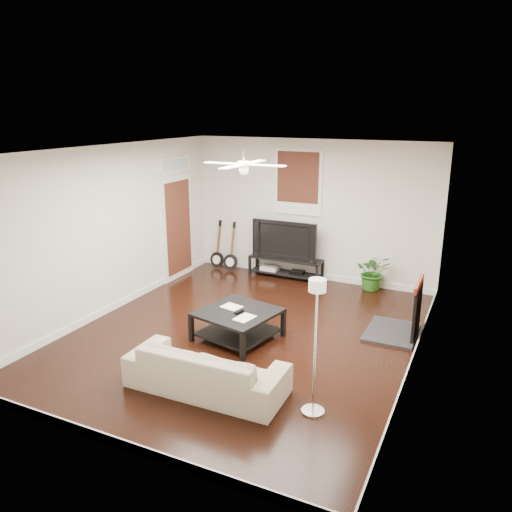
{
  "coord_description": "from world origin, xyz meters",
  "views": [
    {
      "loc": [
        3.2,
        -6.35,
        3.35
      ],
      "look_at": [
        0.0,
        0.4,
        1.15
      ],
      "focal_mm": 35.2,
      "sensor_mm": 36.0,
      "label": 1
    }
  ],
  "objects": [
    {
      "name": "tv_stand",
      "position": [
        -0.45,
        2.78,
        0.21
      ],
      "size": [
        1.52,
        0.41,
        0.43
      ],
      "primitive_type": "cube",
      "color": "black",
      "rests_on": "floor"
    },
    {
      "name": "brick_accent",
      "position": [
        2.49,
        1.0,
        1.4
      ],
      "size": [
        0.02,
        2.2,
        2.8
      ],
      "primitive_type": "cube",
      "color": "#AD5138",
      "rests_on": "floor"
    },
    {
      "name": "room",
      "position": [
        0.0,
        0.0,
        1.4
      ],
      "size": [
        5.01,
        6.01,
        2.81
      ],
      "color": "black",
      "rests_on": "ground"
    },
    {
      "name": "guitar_left",
      "position": [
        -2.05,
        2.75,
        0.53
      ],
      "size": [
        0.34,
        0.25,
        1.05
      ],
      "primitive_type": null,
      "rotation": [
        0.0,
        0.0,
        -0.08
      ],
      "color": "black",
      "rests_on": "floor"
    },
    {
      "name": "ceiling_fan",
      "position": [
        0.0,
        0.0,
        2.6
      ],
      "size": [
        1.24,
        1.24,
        0.32
      ],
      "primitive_type": null,
      "color": "white",
      "rests_on": "ceiling"
    },
    {
      "name": "tv",
      "position": [
        -0.45,
        2.8,
        0.82
      ],
      "size": [
        1.36,
        0.18,
        0.78
      ],
      "primitive_type": "imported",
      "color": "black",
      "rests_on": "tv_stand"
    },
    {
      "name": "guitar_right",
      "position": [
        -1.7,
        2.72,
        0.53
      ],
      "size": [
        0.33,
        0.24,
        1.05
      ],
      "primitive_type": null,
      "rotation": [
        0.0,
        0.0,
        0.03
      ],
      "color": "black",
      "rests_on": "floor"
    },
    {
      "name": "floor_lamp",
      "position": [
        1.64,
        -1.54,
        0.81
      ],
      "size": [
        0.27,
        0.27,
        1.62
      ],
      "primitive_type": null,
      "rotation": [
        0.0,
        0.0,
        0.02
      ],
      "color": "white",
      "rests_on": "floor"
    },
    {
      "name": "window_back",
      "position": [
        -0.3,
        2.97,
        1.95
      ],
      "size": [
        1.0,
        0.06,
        1.3
      ],
      "primitive_type": "cube",
      "color": "#38160F",
      "rests_on": "wall_back"
    },
    {
      "name": "fireplace",
      "position": [
        2.2,
        1.0,
        0.46
      ],
      "size": [
        0.8,
        1.1,
        0.92
      ],
      "primitive_type": "cube",
      "color": "black",
      "rests_on": "floor"
    },
    {
      "name": "door_left",
      "position": [
        -2.46,
        1.9,
        1.25
      ],
      "size": [
        0.08,
        1.0,
        2.5
      ],
      "primitive_type": "cube",
      "color": "white",
      "rests_on": "wall_left"
    },
    {
      "name": "coffee_table",
      "position": [
        -0.03,
        -0.18,
        0.22
      ],
      "size": [
        1.25,
        1.25,
        0.44
      ],
      "primitive_type": "cube",
      "rotation": [
        0.0,
        0.0,
        -0.21
      ],
      "color": "black",
      "rests_on": "floor"
    },
    {
      "name": "potted_plant",
      "position": [
        1.34,
        2.82,
        0.36
      ],
      "size": [
        0.77,
        0.71,
        0.72
      ],
      "primitive_type": "imported",
      "rotation": [
        0.0,
        0.0,
        0.27
      ],
      "color": "#245F1B",
      "rests_on": "floor"
    },
    {
      "name": "sofa",
      "position": [
        0.29,
        -1.64,
        0.29
      ],
      "size": [
        2.0,
        0.81,
        0.58
      ],
      "primitive_type": "imported",
      "rotation": [
        0.0,
        0.0,
        3.16
      ],
      "color": "tan",
      "rests_on": "floor"
    }
  ]
}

